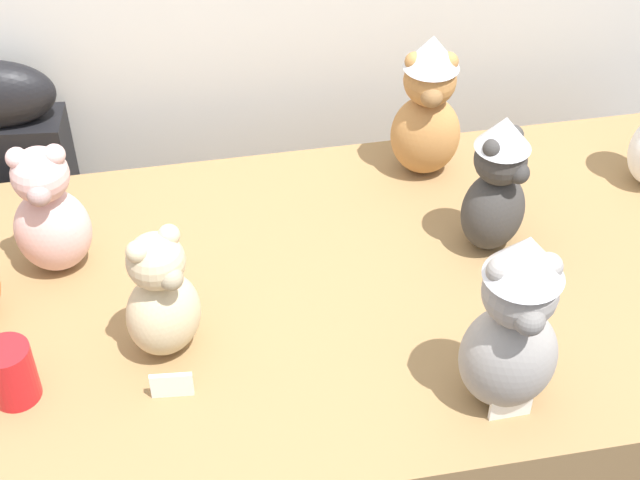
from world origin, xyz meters
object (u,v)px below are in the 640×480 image
instrument_case (29,242)px  teddy_bear_ash (514,325)px  teddy_bear_charcoal (497,185)px  teddy_bear_caramel (428,108)px  party_cup_red (11,373)px  teddy_bear_blush (49,213)px  teddy_bear_sand (162,298)px  display_table (320,420)px

instrument_case → teddy_bear_ash: (0.85, -0.88, 0.45)m
instrument_case → teddy_bear_charcoal: (0.95, -0.50, 0.42)m
instrument_case → teddy_bear_ash: 1.30m
teddy_bear_caramel → party_cup_red: 0.96m
teddy_bear_charcoal → instrument_case: bearing=118.6°
instrument_case → teddy_bear_charcoal: bearing=-21.6°
teddy_bear_blush → party_cup_red: teddy_bear_blush is taller
teddy_bear_charcoal → teddy_bear_sand: bearing=160.6°
teddy_bear_sand → teddy_bear_ash: bearing=-52.5°
teddy_bear_blush → display_table: bearing=-16.1°
teddy_bear_charcoal → party_cup_red: bearing=160.5°
teddy_bear_charcoal → party_cup_red: size_ratio=2.68×
display_table → teddy_bear_ash: bearing=-51.2°
teddy_bear_caramel → teddy_bear_charcoal: 0.27m
teddy_bear_charcoal → display_table: bearing=157.0°
display_table → teddy_bear_sand: teddy_bear_sand is taller
teddy_bear_caramel → teddy_bear_sand: size_ratio=1.25×
display_table → teddy_bear_sand: 0.59m
teddy_bear_sand → teddy_bear_blush: bearing=96.2°
display_table → teddy_bear_caramel: (0.28, 0.32, 0.55)m
teddy_bear_caramel → teddy_bear_ash: size_ratio=0.92×
teddy_bear_charcoal → teddy_bear_sand: size_ratio=1.14×
teddy_bear_caramel → teddy_bear_charcoal: (0.06, -0.26, -0.01)m
teddy_bear_ash → party_cup_red: teddy_bear_ash is taller
teddy_bear_charcoal → party_cup_red: teddy_bear_charcoal is taller
teddy_bear_caramel → teddy_bear_charcoal: teddy_bear_caramel is taller
teddy_bear_ash → party_cup_red: size_ratio=3.18×
instrument_case → party_cup_red: bearing=-78.6°
teddy_bear_caramel → party_cup_red: (-0.82, -0.48, -0.10)m
display_table → teddy_bear_sand: size_ratio=7.07×
instrument_case → teddy_bear_ash: size_ratio=2.84×
teddy_bear_blush → party_cup_red: 0.33m
display_table → instrument_case: bearing=136.8°
display_table → instrument_case: 0.84m
teddy_bear_charcoal → teddy_bear_sand: (-0.63, -0.16, -0.02)m
teddy_bear_caramel → teddy_bear_blush: size_ratio=1.17×
teddy_bear_charcoal → teddy_bear_ash: teddy_bear_ash is taller
teddy_bear_caramel → teddy_bear_ash: 0.63m
instrument_case → display_table: bearing=-37.0°
teddy_bear_blush → instrument_case: bearing=109.7°
party_cup_red → teddy_bear_ash: bearing=-10.8°
instrument_case → teddy_bear_sand: teddy_bear_sand is taller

